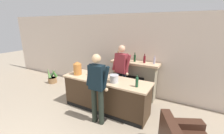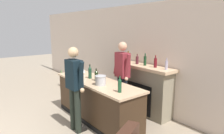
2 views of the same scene
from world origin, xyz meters
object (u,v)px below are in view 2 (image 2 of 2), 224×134
(person_customer, at_px, (75,86))
(person_bartender, at_px, (122,76))
(wine_bottle_burgundy_dark, at_px, (96,75))
(wine_glass_by_dispenser, at_px, (84,71))
(ice_bucket_steel, at_px, (101,80))
(potted_plant_corner, at_px, (65,80))
(wine_bottle_riesling_slim, at_px, (90,72))
(wine_glass_mid_counter, at_px, (102,76))
(wine_bottle_cabernet_heavy, at_px, (120,85))
(copper_dispenser, at_px, (73,67))
(fireplace_stone, at_px, (145,89))

(person_customer, bearing_deg, person_bartender, 88.58)
(wine_bottle_burgundy_dark, relative_size, wine_glass_by_dispenser, 1.70)
(person_customer, xyz_separation_m, ice_bucket_steel, (0.18, 0.52, 0.07))
(potted_plant_corner, xyz_separation_m, wine_bottle_riesling_slim, (2.76, -0.63, 0.86))
(person_customer, distance_m, wine_glass_mid_counter, 0.69)
(potted_plant_corner, relative_size, wine_bottle_cabernet_heavy, 2.07)
(copper_dispenser, bearing_deg, wine_bottle_riesling_slim, 9.09)
(wine_bottle_burgundy_dark, distance_m, wine_glass_mid_counter, 0.15)
(wine_bottle_burgundy_dark, bearing_deg, potted_plant_corner, 168.19)
(copper_dispenser, bearing_deg, person_customer, -26.46)
(ice_bucket_steel, bearing_deg, person_customer, -108.84)
(wine_bottle_riesling_slim, xyz_separation_m, wine_glass_mid_counter, (0.42, 0.04, -0.03))
(wine_bottle_riesling_slim, distance_m, wine_glass_mid_counter, 0.42)
(person_customer, xyz_separation_m, wine_bottle_riesling_slim, (-0.43, 0.64, 0.12))
(person_bartender, height_order, wine_bottle_cabernet_heavy, person_bartender)
(person_bartender, xyz_separation_m, wine_bottle_riesling_slim, (-0.46, -0.61, 0.09))
(person_customer, height_order, wine_bottle_cabernet_heavy, person_customer)
(person_customer, relative_size, ice_bucket_steel, 7.48)
(copper_dispenser, bearing_deg, wine_glass_mid_counter, 7.60)
(copper_dispenser, bearing_deg, person_bartender, 32.77)
(ice_bucket_steel, bearing_deg, wine_glass_by_dispenser, 170.84)
(ice_bucket_steel, xyz_separation_m, wine_bottle_cabernet_heavy, (0.62, 0.00, 0.04))
(potted_plant_corner, distance_m, copper_dispenser, 2.42)
(person_customer, height_order, wine_glass_mid_counter, person_customer)
(wine_glass_by_dispenser, bearing_deg, wine_bottle_burgundy_dark, -3.62)
(wine_glass_by_dispenser, bearing_deg, copper_dispenser, -155.60)
(wine_bottle_cabernet_heavy, bearing_deg, fireplace_stone, 112.55)
(ice_bucket_steel, bearing_deg, wine_glass_mid_counter, 139.69)
(fireplace_stone, bearing_deg, wine_glass_by_dispenser, -132.11)
(wine_bottle_riesling_slim, relative_size, wine_bottle_burgundy_dark, 1.19)
(person_customer, distance_m, wine_bottle_riesling_slim, 0.78)
(wine_bottle_burgundy_dark, xyz_separation_m, wine_glass_mid_counter, (0.14, 0.05, -0.00))
(person_bartender, bearing_deg, potted_plant_corner, 179.67)
(wine_bottle_cabernet_heavy, bearing_deg, wine_glass_by_dispenser, 174.45)
(ice_bucket_steel, relative_size, wine_glass_mid_counter, 1.34)
(person_bartender, relative_size, wine_bottle_burgundy_dark, 6.43)
(fireplace_stone, bearing_deg, copper_dispenser, -136.16)
(wine_glass_mid_counter, bearing_deg, wine_bottle_riesling_slim, -174.69)
(person_customer, bearing_deg, wine_bottle_burgundy_dark, 103.58)
(potted_plant_corner, height_order, copper_dispenser, copper_dispenser)
(wine_bottle_cabernet_heavy, bearing_deg, ice_bucket_steel, -179.94)
(person_bartender, relative_size, wine_bottle_riesling_slim, 5.42)
(person_bartender, bearing_deg, wine_glass_by_dispenser, -144.48)
(wine_bottle_cabernet_heavy, xyz_separation_m, wine_glass_mid_counter, (-0.81, 0.16, -0.02))
(ice_bucket_steel, bearing_deg, person_bartender, 101.26)
(potted_plant_corner, bearing_deg, copper_dispenser, -19.09)
(potted_plant_corner, bearing_deg, ice_bucket_steel, -12.55)
(wine_bottle_riesling_slim, bearing_deg, wine_bottle_burgundy_dark, -1.41)
(wine_bottle_cabernet_heavy, xyz_separation_m, wine_glass_by_dispenser, (-1.58, 0.15, -0.03))
(wine_glass_by_dispenser, xyz_separation_m, wine_glass_mid_counter, (0.77, 0.01, 0.01))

